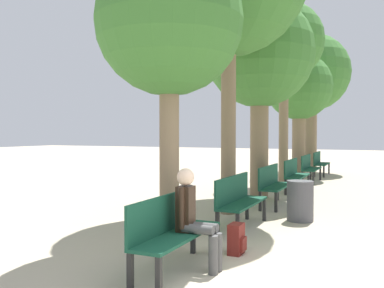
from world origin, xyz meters
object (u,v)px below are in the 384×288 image
(bench_row_1, at_px, (238,198))
(person_seated, at_px, (194,216))
(bench_row_5, at_px, (320,162))
(backpack, at_px, (237,239))
(tree_row_3, at_px, (284,43))
(bench_row_3, at_px, (294,173))
(bench_row_0, at_px, (172,227))
(tree_row_5, at_px, (311,74))
(bench_row_2, at_px, (273,182))
(tree_row_0, at_px, (169,24))
(trash_bin, at_px, (300,201))
(tree_row_2, at_px, (260,55))
(tree_row_4, at_px, (299,89))
(bench_row_4, at_px, (309,166))

(bench_row_1, distance_m, person_seated, 2.48)
(bench_row_5, xyz_separation_m, backpack, (0.50, -12.08, -0.34))
(tree_row_3, xyz_separation_m, person_seated, (0.86, -9.10, -3.95))
(bench_row_3, bearing_deg, tree_row_3, 114.42)
(bench_row_0, relative_size, tree_row_3, 0.29)
(bench_row_3, xyz_separation_m, tree_row_5, (-0.63, 6.88, 3.76))
(bench_row_3, distance_m, backpack, 6.86)
(bench_row_1, bearing_deg, backpack, -72.43)
(bench_row_2, relative_size, tree_row_5, 0.29)
(backpack, bearing_deg, tree_row_5, 94.72)
(bench_row_0, distance_m, backpack, 1.20)
(bench_row_0, height_order, tree_row_0, tree_row_0)
(bench_row_3, bearing_deg, person_seated, -88.28)
(tree_row_5, relative_size, trash_bin, 7.75)
(tree_row_2, distance_m, tree_row_4, 5.66)
(tree_row_0, bearing_deg, tree_row_5, 90.00)
(bench_row_4, relative_size, tree_row_0, 0.38)
(bench_row_0, height_order, bench_row_3, same)
(tree_row_3, xyz_separation_m, trash_bin, (1.54, -5.53, -4.24))
(bench_row_3, distance_m, tree_row_3, 4.36)
(backpack, bearing_deg, tree_row_2, 102.11)
(bench_row_3, relative_size, tree_row_5, 0.29)
(tree_row_2, bearing_deg, bench_row_0, -84.30)
(bench_row_4, distance_m, tree_row_2, 5.31)
(person_seated, bearing_deg, backpack, 72.91)
(bench_row_1, relative_size, bench_row_5, 1.00)
(tree_row_4, relative_size, trash_bin, 6.05)
(bench_row_5, relative_size, tree_row_2, 0.33)
(bench_row_2, bearing_deg, tree_row_4, 95.36)
(person_seated, bearing_deg, tree_row_5, 93.38)
(bench_row_1, bearing_deg, bench_row_5, 90.00)
(bench_row_3, height_order, tree_row_4, tree_row_4)
(tree_row_3, bearing_deg, bench_row_1, -84.57)
(bench_row_5, distance_m, trash_bin, 9.44)
(bench_row_3, height_order, person_seated, person_seated)
(tree_row_2, distance_m, person_seated, 6.93)
(bench_row_0, height_order, bench_row_2, same)
(tree_row_2, relative_size, tree_row_4, 1.11)
(bench_row_5, height_order, tree_row_3, tree_row_3)
(backpack, bearing_deg, bench_row_4, 93.04)
(backpack, bearing_deg, tree_row_0, 174.33)
(tree_row_0, height_order, trash_bin, tree_row_0)
(tree_row_5, bearing_deg, bench_row_0, -87.55)
(bench_row_2, distance_m, tree_row_2, 3.44)
(bench_row_1, height_order, backpack, bench_row_1)
(bench_row_4, xyz_separation_m, tree_row_0, (-0.63, -9.34, 2.83))
(tree_row_3, xyz_separation_m, tree_row_5, (0.00, 5.49, -0.32))
(tree_row_0, relative_size, tree_row_4, 0.96)
(bench_row_1, height_order, bench_row_5, same)
(bench_row_0, relative_size, bench_row_2, 1.00)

